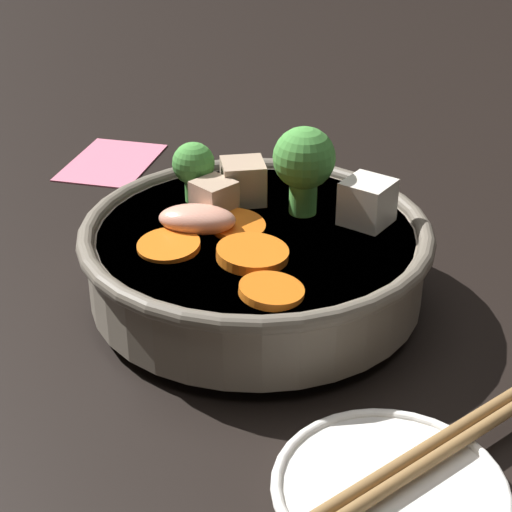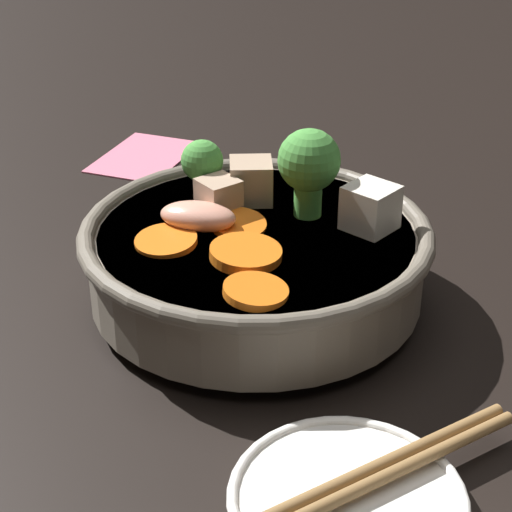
% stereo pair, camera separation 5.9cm
% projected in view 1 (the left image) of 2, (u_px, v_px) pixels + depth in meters
% --- Properties ---
extents(ground_plane, '(3.00, 3.00, 0.00)m').
position_uv_depth(ground_plane, '(256.00, 303.00, 0.61)').
color(ground_plane, black).
extents(stirfry_bowl, '(0.24, 0.24, 0.12)m').
position_uv_depth(stirfry_bowl, '(256.00, 252.00, 0.59)').
color(stirfry_bowl, slate).
rests_on(stirfry_bowl, ground_plane).
extents(side_saucer, '(0.12, 0.12, 0.01)m').
position_uv_depth(side_saucer, '(389.00, 492.00, 0.44)').
color(side_saucer, white).
rests_on(side_saucer, ground_plane).
extents(napkin, '(0.12, 0.09, 0.00)m').
position_uv_depth(napkin, '(111.00, 162.00, 0.83)').
color(napkin, '#D16B84').
rests_on(napkin, ground_plane).
extents(chopsticks_pair, '(0.19, 0.12, 0.01)m').
position_uv_depth(chopsticks_pair, '(391.00, 478.00, 0.43)').
color(chopsticks_pair, olive).
rests_on(chopsticks_pair, side_saucer).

